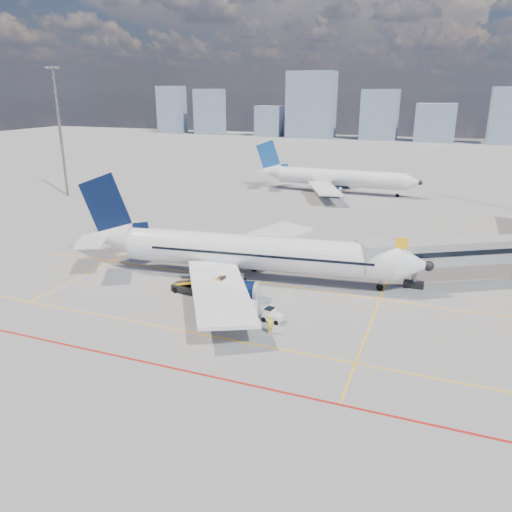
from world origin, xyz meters
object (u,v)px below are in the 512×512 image
at_px(main_aircraft, 242,252).
at_px(belt_loader, 193,288).
at_px(baggage_tug, 272,315).
at_px(second_aircraft, 333,178).
at_px(ramp_worker, 270,325).
at_px(cargo_dolly, 240,307).

relative_size(main_aircraft, belt_loader, 6.31).
distance_m(main_aircraft, baggage_tug, 12.23).
bearing_deg(second_aircraft, main_aircraft, -87.47).
distance_m(belt_loader, ramp_worker, 12.41).
bearing_deg(ramp_worker, main_aircraft, 68.36).
distance_m(second_aircraft, belt_loader, 61.10).
relative_size(main_aircraft, second_aircraft, 1.15).
distance_m(baggage_tug, cargo_dolly, 3.17).
xyz_separation_m(baggage_tug, cargo_dolly, (-3.13, -0.27, 0.43)).
relative_size(baggage_tug, cargo_dolly, 0.53).
bearing_deg(cargo_dolly, main_aircraft, 134.81).
height_order(main_aircraft, baggage_tug, main_aircraft).
relative_size(baggage_tug, ramp_worker, 1.16).
xyz_separation_m(second_aircraft, ramp_worker, (9.63, -66.82, -2.35)).
relative_size(cargo_dolly, belt_loader, 0.59).
xyz_separation_m(cargo_dolly, belt_loader, (-7.10, 3.65, -0.37)).
bearing_deg(cargo_dolly, second_aircraft, 118.31).
height_order(cargo_dolly, ramp_worker, cargo_dolly).
xyz_separation_m(main_aircraft, ramp_worker, (7.80, -12.07, -2.34)).
xyz_separation_m(baggage_tug, belt_loader, (-10.22, 3.38, 0.06)).
distance_m(cargo_dolly, belt_loader, 7.99).
bearing_deg(baggage_tug, cargo_dolly, -165.10).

